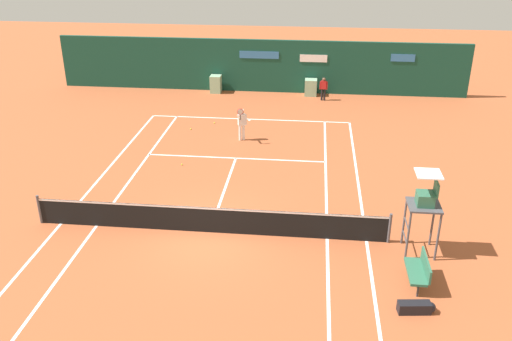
{
  "coord_description": "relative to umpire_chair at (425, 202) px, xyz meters",
  "views": [
    {
      "loc": [
        3.3,
        -15.74,
        9.69
      ],
      "look_at": [
        1.23,
        3.45,
        0.8
      ],
      "focal_mm": 38.17,
      "sensor_mm": 36.0,
      "label": 1
    }
  ],
  "objects": [
    {
      "name": "ball_kid_left_post",
      "position": [
        -2.98,
        15.96,
        -1.02
      ],
      "size": [
        0.46,
        0.19,
        1.37
      ],
      "rotation": [
        0.0,
        0.0,
        3.1
      ],
      "color": "black",
      "rests_on": "ground_plane"
    },
    {
      "name": "tennis_ball_near_service_line",
      "position": [
        -9.13,
        5.83,
        -1.77
      ],
      "size": [
        0.07,
        0.07,
        0.07
      ],
      "primitive_type": "sphere",
      "color": "#CCE033",
      "rests_on": "ground_plane"
    },
    {
      "name": "equipment_bag",
      "position": [
        -0.51,
        -3.07,
        -1.65
      ],
      "size": [
        1.04,
        0.4,
        0.32
      ],
      "color": "black",
      "rests_on": "ground_plane"
    },
    {
      "name": "player_on_baseline",
      "position": [
        -6.92,
        9.07,
        -0.87
      ],
      "size": [
        0.47,
        0.8,
        1.78
      ],
      "rotation": [
        0.0,
        0.0,
        3.56
      ],
      "color": "white",
      "rests_on": "ground_plane"
    },
    {
      "name": "tennis_ball_mid_court",
      "position": [
        -9.7,
        10.25,
        -1.77
      ],
      "size": [
        0.07,
        0.07,
        0.07
      ],
      "primitive_type": "sphere",
      "color": "#CCE033",
      "rests_on": "ground_plane"
    },
    {
      "name": "umpire_chair",
      "position": [
        0.0,
        0.0,
        0.0
      ],
      "size": [
        1.0,
        1.0,
        2.78
      ],
      "rotation": [
        0.0,
        0.0,
        1.57
      ],
      "color": "#47474C",
      "rests_on": "ground_plane"
    },
    {
      "name": "player_bench",
      "position": [
        -0.29,
        -1.76,
        -1.3
      ],
      "size": [
        0.54,
        1.37,
        0.88
      ],
      "rotation": [
        0.0,
        0.0,
        1.57
      ],
      "color": "#38383D",
      "rests_on": "ground_plane"
    },
    {
      "name": "sponsor_back_wall",
      "position": [
        -6.87,
        17.42,
        -0.26
      ],
      "size": [
        25.0,
        1.02,
        3.2
      ],
      "color": "#144233",
      "rests_on": "ground_plane"
    },
    {
      "name": "tennis_net",
      "position": [
        -6.9,
        0.45,
        -1.3
      ],
      "size": [
        12.1,
        0.1,
        1.07
      ],
      "color": "#4C4C51",
      "rests_on": "ground_plane"
    },
    {
      "name": "ground_plane",
      "position": [
        -6.9,
        1.02,
        -1.8
      ],
      "size": [
        80.0,
        80.0,
        0.01
      ],
      "color": "#A8512D"
    },
    {
      "name": "tennis_ball_by_sideline",
      "position": [
        -8.66,
        11.27,
        -1.77
      ],
      "size": [
        0.07,
        0.07,
        0.07
      ],
      "primitive_type": "sphere",
      "color": "#CCE033",
      "rests_on": "ground_plane"
    }
  ]
}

